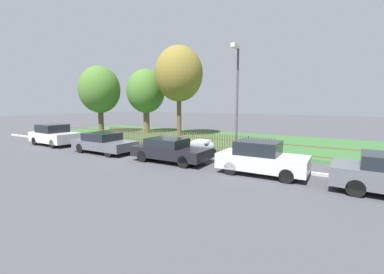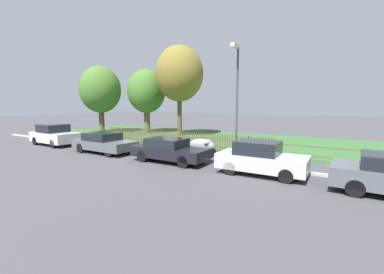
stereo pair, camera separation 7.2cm
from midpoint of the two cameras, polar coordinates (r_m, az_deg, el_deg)
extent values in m
plane|color=#424247|center=(15.83, -9.06, -3.76)|extent=(120.00, 120.00, 0.00)
cube|color=#B2ADA3|center=(15.89, -8.83, -3.49)|extent=(35.11, 0.20, 0.12)
cube|color=#33602D|center=(22.49, 4.35, -0.33)|extent=(35.11, 10.82, 0.01)
cube|color=brown|center=(17.86, -3.51, -1.34)|extent=(35.11, 0.03, 0.05)
cube|color=brown|center=(17.79, -3.52, 0.27)|extent=(35.11, 0.03, 0.05)
cube|color=brown|center=(22.26, -17.76, 0.73)|extent=(0.06, 0.03, 1.15)
cube|color=brown|center=(22.14, -17.47, 0.70)|extent=(0.06, 0.03, 1.15)
cube|color=brown|center=(22.01, -17.18, 0.68)|extent=(0.06, 0.03, 1.15)
cube|color=brown|center=(21.89, -16.89, 0.65)|extent=(0.06, 0.03, 1.15)
cube|color=brown|center=(21.76, -16.59, 0.62)|extent=(0.06, 0.03, 1.15)
cube|color=brown|center=(21.64, -16.29, 0.60)|extent=(0.06, 0.03, 1.15)
cube|color=brown|center=(21.51, -15.99, 0.57)|extent=(0.06, 0.03, 1.15)
cube|color=brown|center=(21.39, -15.69, 0.54)|extent=(0.06, 0.03, 1.15)
cube|color=brown|center=(21.27, -15.38, 0.51)|extent=(0.06, 0.03, 1.15)
cube|color=brown|center=(21.15, -15.06, 0.49)|extent=(0.06, 0.03, 1.15)
cube|color=brown|center=(21.02, -14.74, 0.46)|extent=(0.06, 0.03, 1.15)
cube|color=brown|center=(20.90, -14.42, 0.43)|extent=(0.06, 0.03, 1.15)
cube|color=brown|center=(20.78, -14.10, 0.40)|extent=(0.06, 0.03, 1.15)
cube|color=brown|center=(20.67, -13.77, 0.37)|extent=(0.06, 0.03, 1.15)
cube|color=brown|center=(20.55, -13.44, 0.34)|extent=(0.06, 0.03, 1.15)
cube|color=brown|center=(20.43, -13.10, 0.31)|extent=(0.06, 0.03, 1.15)
cube|color=brown|center=(20.31, -12.76, 0.28)|extent=(0.06, 0.03, 1.15)
cube|color=brown|center=(20.20, -12.42, 0.25)|extent=(0.06, 0.03, 1.15)
cube|color=brown|center=(20.08, -12.07, 0.22)|extent=(0.06, 0.03, 1.15)
cube|color=brown|center=(19.97, -11.72, 0.19)|extent=(0.06, 0.03, 1.15)
cube|color=brown|center=(19.85, -11.37, 0.15)|extent=(0.06, 0.03, 1.15)
cube|color=brown|center=(19.74, -11.01, 0.12)|extent=(0.06, 0.03, 1.15)
cube|color=brown|center=(19.63, -10.64, 0.09)|extent=(0.06, 0.03, 1.15)
cube|color=brown|center=(19.52, -10.27, 0.05)|extent=(0.06, 0.03, 1.15)
cube|color=brown|center=(19.40, -9.90, 0.02)|extent=(0.06, 0.03, 1.15)
cube|color=brown|center=(19.29, -9.53, -0.01)|extent=(0.06, 0.03, 1.15)
cube|color=brown|center=(19.19, -9.14, -0.05)|extent=(0.06, 0.03, 1.15)
cube|color=brown|center=(19.08, -8.76, -0.08)|extent=(0.06, 0.03, 1.15)
cube|color=brown|center=(18.97, -8.37, -0.12)|extent=(0.06, 0.03, 1.15)
cube|color=brown|center=(18.86, -7.98, -0.15)|extent=(0.06, 0.03, 1.15)
cube|color=brown|center=(18.76, -7.58, -0.19)|extent=(0.06, 0.03, 1.15)
cube|color=brown|center=(18.65, -7.17, -0.22)|extent=(0.06, 0.03, 1.15)
cube|color=brown|center=(18.55, -6.77, -0.26)|extent=(0.06, 0.03, 1.15)
cube|color=brown|center=(18.45, -6.36, -0.30)|extent=(0.06, 0.03, 1.15)
cube|color=brown|center=(18.35, -5.94, -0.34)|extent=(0.06, 0.03, 1.15)
cube|color=brown|center=(18.24, -5.52, -0.37)|extent=(0.06, 0.03, 1.15)
cube|color=brown|center=(18.15, -5.09, -0.41)|extent=(0.06, 0.03, 1.15)
cube|color=brown|center=(18.05, -4.66, -0.45)|extent=(0.06, 0.03, 1.15)
cube|color=brown|center=(17.95, -4.23, -0.49)|extent=(0.06, 0.03, 1.15)
cube|color=brown|center=(17.85, -3.79, -0.53)|extent=(0.06, 0.03, 1.15)
cube|color=brown|center=(17.76, -3.34, -0.57)|extent=(0.06, 0.03, 1.15)
cube|color=brown|center=(17.66, -2.89, -0.61)|extent=(0.06, 0.03, 1.15)
cube|color=brown|center=(17.57, -2.44, -0.65)|extent=(0.06, 0.03, 1.15)
cube|color=brown|center=(17.48, -1.98, -0.69)|extent=(0.06, 0.03, 1.15)
cube|color=brown|center=(17.39, -1.51, -0.73)|extent=(0.06, 0.03, 1.15)
cube|color=brown|center=(17.30, -1.05, -0.77)|extent=(0.06, 0.03, 1.15)
cube|color=brown|center=(17.21, -0.57, -0.82)|extent=(0.06, 0.03, 1.15)
cube|color=brown|center=(17.12, -0.09, -0.86)|extent=(0.06, 0.03, 1.15)
cube|color=brown|center=(17.03, 0.39, -0.90)|extent=(0.06, 0.03, 1.15)
cube|color=brown|center=(16.95, 0.88, -0.95)|extent=(0.06, 0.03, 1.15)
cube|color=brown|center=(16.86, 1.37, -0.99)|extent=(0.06, 0.03, 1.15)
cube|color=brown|center=(16.78, 1.87, -1.03)|extent=(0.06, 0.03, 1.15)
cube|color=brown|center=(16.70, 2.37, -1.08)|extent=(0.06, 0.03, 1.15)
cube|color=brown|center=(16.62, 2.88, -1.12)|extent=(0.06, 0.03, 1.15)
cube|color=brown|center=(16.54, 3.39, -1.17)|extent=(0.06, 0.03, 1.15)
cube|color=brown|center=(16.46, 3.91, -1.21)|extent=(0.06, 0.03, 1.15)
cube|color=brown|center=(16.39, 4.44, -1.26)|extent=(0.06, 0.03, 1.15)
cube|color=brown|center=(16.31, 4.96, -1.31)|extent=(0.06, 0.03, 1.15)
cube|color=brown|center=(16.24, 5.50, -1.35)|extent=(0.06, 0.03, 1.15)
cube|color=brown|center=(16.17, 6.03, -1.40)|extent=(0.06, 0.03, 1.15)
cube|color=brown|center=(16.10, 6.57, -1.45)|extent=(0.06, 0.03, 1.15)
cube|color=brown|center=(16.03, 7.12, -1.49)|extent=(0.06, 0.03, 1.15)
cube|color=brown|center=(15.96, 7.67, -1.54)|extent=(0.06, 0.03, 1.15)
cube|color=brown|center=(15.90, 8.23, -1.59)|extent=(0.06, 0.03, 1.15)
cube|color=brown|center=(15.83, 8.79, -1.64)|extent=(0.06, 0.03, 1.15)
cube|color=brown|center=(15.77, 9.35, -1.68)|extent=(0.06, 0.03, 1.15)
cube|color=brown|center=(15.71, 9.92, -1.73)|extent=(0.06, 0.03, 1.15)
cube|color=brown|center=(15.65, 10.50, -1.78)|extent=(0.06, 0.03, 1.15)
cube|color=brown|center=(15.59, 11.08, -1.83)|extent=(0.06, 0.03, 1.15)
cube|color=brown|center=(15.54, 11.66, -1.88)|extent=(0.06, 0.03, 1.15)
cube|color=brown|center=(15.48, 12.24, -1.93)|extent=(0.06, 0.03, 1.15)
cube|color=brown|center=(15.43, 12.84, -1.98)|extent=(0.06, 0.03, 1.15)
cube|color=brown|center=(15.38, 13.43, -2.03)|extent=(0.06, 0.03, 1.15)
cube|color=brown|center=(15.33, 14.03, -2.08)|extent=(0.06, 0.03, 1.15)
cube|color=brown|center=(15.28, 14.63, -2.13)|extent=(0.06, 0.03, 1.15)
cube|color=brown|center=(15.23, 15.24, -2.18)|extent=(0.06, 0.03, 1.15)
cube|color=brown|center=(15.19, 15.85, -2.23)|extent=(0.06, 0.03, 1.15)
cube|color=brown|center=(15.14, 16.46, -2.28)|extent=(0.06, 0.03, 1.15)
cube|color=brown|center=(15.10, 17.08, -2.33)|extent=(0.06, 0.03, 1.15)
cube|color=brown|center=(15.06, 17.70, -2.38)|extent=(0.06, 0.03, 1.15)
cube|color=silver|center=(21.39, -28.33, 0.00)|extent=(3.96, 1.93, 0.69)
cube|color=black|center=(21.50, -28.69, 1.72)|extent=(1.93, 1.69, 0.58)
cylinder|color=black|center=(20.80, -24.67, -0.81)|extent=(0.61, 0.16, 0.61)
cylinder|color=black|center=(19.98, -28.71, -1.37)|extent=(0.61, 0.16, 0.61)
cylinder|color=black|center=(22.88, -27.91, -0.30)|extent=(0.61, 0.16, 0.61)
cylinder|color=black|center=(22.13, -31.68, -0.79)|extent=(0.61, 0.16, 0.61)
cube|color=#51565B|center=(16.87, -18.97, -1.60)|extent=(4.11, 1.82, 0.53)
cube|color=black|center=(16.96, -19.48, 0.12)|extent=(1.98, 1.64, 0.46)
cylinder|color=black|center=(16.53, -13.88, -2.36)|extent=(0.59, 0.14, 0.59)
cylinder|color=black|center=(15.42, -18.26, -3.22)|extent=(0.59, 0.14, 0.59)
cylinder|color=black|center=(18.40, -19.50, -1.58)|extent=(0.59, 0.14, 0.59)
cylinder|color=black|center=(17.41, -23.74, -2.29)|extent=(0.59, 0.14, 0.59)
cube|color=black|center=(13.50, -5.03, -3.38)|extent=(4.14, 1.69, 0.53)
cube|color=black|center=(13.53, -5.76, -1.24)|extent=(2.00, 1.50, 0.45)
cylinder|color=black|center=(13.49, 1.27, -4.32)|extent=(0.61, 0.15, 0.61)
cylinder|color=black|center=(12.24, -2.16, -5.55)|extent=(0.61, 0.15, 0.61)
cylinder|color=black|center=(14.88, -7.36, -3.26)|extent=(0.61, 0.15, 0.61)
cylinder|color=black|center=(13.76, -11.18, -4.23)|extent=(0.61, 0.15, 0.61)
cube|color=#BCBCC1|center=(11.50, 15.11, -5.33)|extent=(3.76, 1.73, 0.65)
cube|color=black|center=(11.43, 14.31, -2.27)|extent=(1.82, 1.52, 0.57)
cylinder|color=black|center=(12.06, 21.36, -6.36)|extent=(0.57, 0.15, 0.57)
cylinder|color=black|center=(10.61, 20.06, -8.17)|extent=(0.57, 0.15, 0.57)
cylinder|color=black|center=(12.60, 10.88, -5.39)|extent=(0.57, 0.15, 0.57)
cylinder|color=black|center=(11.22, 8.28, -6.94)|extent=(0.57, 0.15, 0.57)
cylinder|color=black|center=(11.78, 32.50, -7.31)|extent=(0.59, 0.15, 0.59)
cylinder|color=black|center=(10.14, 32.42, -9.58)|extent=(0.59, 0.15, 0.59)
cylinder|color=black|center=(14.80, 4.21, -3.36)|extent=(0.57, 0.12, 0.57)
cylinder|color=black|center=(15.35, 0.00, -2.94)|extent=(0.57, 0.12, 0.57)
ellipsoid|color=gray|center=(15.01, 2.07, -1.90)|extent=(1.66, 0.67, 0.79)
ellipsoid|color=gray|center=(14.80, 3.42, -1.21)|extent=(0.41, 0.77, 0.36)
cylinder|color=brown|center=(28.19, -19.66, 4.05)|extent=(0.53, 0.53, 3.15)
ellipsoid|color=#426B28|center=(28.18, -19.92, 9.89)|extent=(4.11, 4.11, 4.73)
cylinder|color=brown|center=(27.14, -10.16, 4.17)|extent=(0.62, 0.62, 3.08)
ellipsoid|color=#426B28|center=(27.12, -10.30, 10.01)|extent=(3.88, 3.88, 4.46)
cylinder|color=brown|center=(24.26, -2.97, 5.43)|extent=(0.42, 0.42, 4.37)
ellipsoid|color=olive|center=(24.39, -3.03, 13.88)|extent=(4.43, 4.43, 5.10)
cylinder|color=#47474C|center=(13.35, 9.80, 6.50)|extent=(0.11, 0.11, 5.72)
cube|color=beige|center=(13.31, 9.51, 19.32)|extent=(0.20, 0.76, 0.18)
camera|label=1|loc=(0.04, -90.14, -0.02)|focal=24.00mm
camera|label=2|loc=(0.04, 89.86, 0.02)|focal=24.00mm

